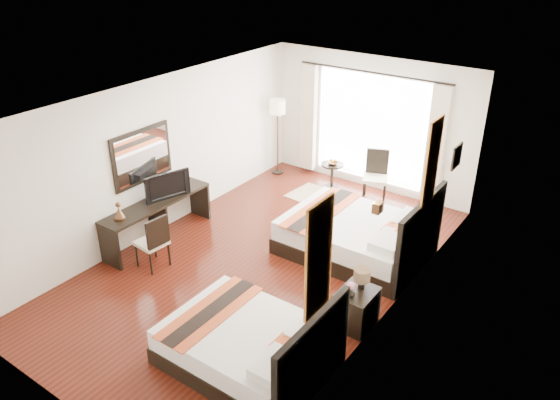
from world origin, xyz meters
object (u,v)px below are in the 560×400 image
Objects in this scene: table_lamp at (362,277)px; vase at (351,296)px; side_table at (332,176)px; window_chair at (375,185)px; floor_lamp at (277,112)px; bed_far at (358,236)px; television at (166,184)px; bed_near at (251,345)px; nightstand at (356,308)px; desk_chair at (153,251)px; fruit_bowl at (333,163)px; console_desk at (158,220)px.

table_lamp reaches higher than vase.
side_table is 1.01m from window_chair.
table_lamp is 0.32m from vase.
table_lamp is 0.22× the size of floor_lamp.
window_chair is (-1.54, 3.87, -0.24)m from vase.
television is at bearing -155.83° from bed_far.
table_lamp is (0.87, -1.59, 0.41)m from bed_far.
bed_near reaches higher than table_lamp.
vase is 0.22× the size of side_table.
table_lamp is (0.72, 1.57, 0.45)m from bed_near.
bed_far is at bearing 92.62° from bed_near.
nightstand is at bearing -55.32° from side_table.
desk_chair reaches higher than fruit_bowl.
bed_near reaches higher than desk_chair.
floor_lamp is at bearing -77.20° from desk_chair.
table_lamp is 4.01m from console_desk.
floor_lamp is at bearing -178.44° from side_table.
television reaches higher than console_desk.
table_lamp is 1.68× the size of fruit_bowl.
nightstand is 4.53m from side_table.
nightstand is at bearing -76.72° from television.
console_desk is at bearing -152.46° from bed_far.
vase is 0.07× the size of floor_lamp.
nightstand is 3.47m from desk_chair.
fruit_bowl is at bearing -55.67° from side_table.
desk_chair is 1.73× the size of side_table.
table_lamp is 0.67× the size of side_table.
television reaches higher than side_table.
console_desk is at bearing -43.84° from desk_chair.
desk_chair is 0.91× the size of window_chair.
fruit_bowl is (0.02, -0.03, 0.30)m from side_table.
bed_far is (-0.14, 3.16, 0.04)m from bed_near.
fruit_bowl is at bearing 0.48° from floor_lamp.
television is 3.71m from fruit_bowl.
vase is (0.84, -1.84, 0.22)m from bed_far.
desk_chair is at bearing -169.98° from nightstand.
bed_near is 5.25m from window_chair.
desk_chair is at bearing -44.69° from window_chair.
console_desk reaches higher than nightstand.
table_lamp is (-0.00, 0.10, 0.47)m from nightstand.
fruit_bowl is (-2.56, 3.70, 0.30)m from nightstand.
bed_near is 3.16m from bed_far.
vase is 5.58m from floor_lamp.
fruit_bowl reaches higher than side_table.
television is at bearing 151.56° from bed_near.
floor_lamp is at bearing -110.68° from window_chair.
bed_far is at bearing 118.58° from table_lamp.
bed_near is 3.61m from console_desk.
desk_chair is at bearing -49.23° from console_desk.
console_desk is 3.78m from floor_lamp.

